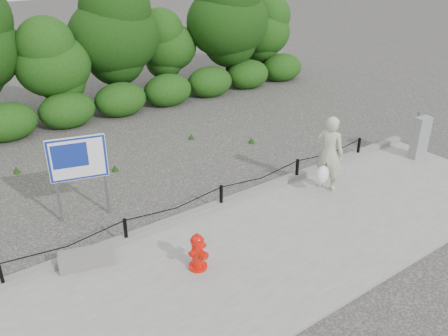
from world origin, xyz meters
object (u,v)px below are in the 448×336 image
Objects in this scene: concrete_block at (86,258)px; utility_cabinet at (420,137)px; pedestrian at (329,155)px; advertising_sign at (78,162)px; fire_hydrant at (198,252)px.

utility_cabinet is at bearing -4.61° from concrete_block.
concrete_block is (-6.26, 0.55, -0.79)m from pedestrian.
utility_cabinet is 0.67× the size of advertising_sign.
advertising_sign is at bearing 169.38° from utility_cabinet.
utility_cabinet is (8.12, 0.57, 0.25)m from fire_hydrant.
fire_hydrant is 0.41× the size of pedestrian.
pedestrian reaches higher than fire_hydrant.
fire_hydrant is at bearing -170.46° from utility_cabinet.
advertising_sign reaches higher than pedestrian.
concrete_block is 9.93m from utility_cabinet.
fire_hydrant is at bearing -55.63° from advertising_sign.
utility_cabinet is at bearing -0.10° from advertising_sign.
concrete_block is 2.32m from advertising_sign.
advertising_sign reaches higher than fire_hydrant.
utility_cabinet is at bearing -11.66° from fire_hydrant.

